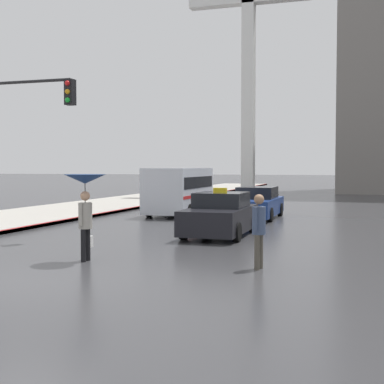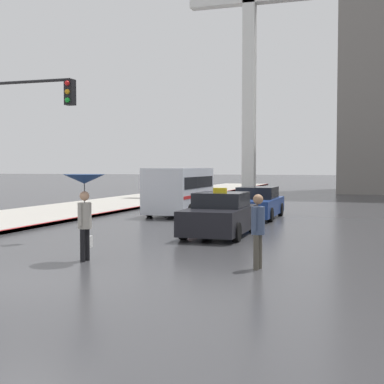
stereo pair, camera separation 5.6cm
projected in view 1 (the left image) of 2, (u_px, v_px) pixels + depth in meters
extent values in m
plane|color=#38383A|center=(24.00, 284.00, 10.49)|extent=(300.00, 300.00, 0.00)
cube|color=black|center=(220.00, 219.00, 17.75)|extent=(1.80, 4.07, 0.78)
cube|color=black|center=(222.00, 200.00, 17.92)|extent=(1.58, 1.83, 0.49)
cylinder|color=black|center=(237.00, 232.00, 16.30)|extent=(0.20, 0.60, 0.60)
cylinder|color=black|center=(184.00, 230.00, 16.82)|extent=(0.20, 0.60, 0.60)
cylinder|color=black|center=(253.00, 224.00, 18.71)|extent=(0.20, 0.60, 0.60)
cylinder|color=black|center=(206.00, 222.00, 19.22)|extent=(0.20, 0.60, 0.60)
cube|color=yellow|center=(220.00, 190.00, 17.71)|extent=(0.44, 0.16, 0.16)
cube|color=navy|center=(256.00, 207.00, 23.94)|extent=(1.80, 4.71, 0.71)
cube|color=black|center=(257.00, 193.00, 24.14)|extent=(1.58, 2.12, 0.52)
cylinder|color=black|center=(270.00, 215.00, 22.30)|extent=(0.20, 0.60, 0.60)
cylinder|color=black|center=(230.00, 214.00, 22.82)|extent=(0.20, 0.60, 0.60)
cylinder|color=black|center=(280.00, 209.00, 25.09)|extent=(0.20, 0.60, 0.60)
cylinder|color=black|center=(244.00, 209.00, 25.60)|extent=(0.20, 0.60, 0.60)
cube|color=silver|center=(179.00, 190.00, 25.70)|extent=(2.04, 5.09, 2.08)
cube|color=black|center=(179.00, 182.00, 25.69)|extent=(2.05, 4.68, 0.54)
cube|color=red|center=(179.00, 195.00, 25.71)|extent=(2.06, 4.88, 0.14)
cylinder|color=black|center=(189.00, 211.00, 24.01)|extent=(0.20, 0.63, 0.63)
cylinder|color=black|center=(149.00, 210.00, 24.57)|extent=(0.20, 0.63, 0.63)
cylinder|color=black|center=(207.00, 206.00, 26.92)|extent=(0.20, 0.63, 0.63)
cylinder|color=black|center=(171.00, 205.00, 27.48)|extent=(0.20, 0.63, 0.63)
cylinder|color=black|center=(83.00, 246.00, 12.86)|extent=(0.12, 0.12, 0.80)
cylinder|color=black|center=(88.00, 244.00, 13.07)|extent=(0.12, 0.12, 0.80)
cylinder|color=gray|center=(85.00, 216.00, 12.93)|extent=(0.34, 0.34, 0.63)
sphere|color=tan|center=(85.00, 196.00, 12.91)|extent=(0.23, 0.23, 0.23)
cylinder|color=gray|center=(81.00, 214.00, 12.73)|extent=(0.07, 0.07, 0.54)
cylinder|color=gray|center=(90.00, 213.00, 13.12)|extent=(0.07, 0.07, 0.54)
cone|color=navy|center=(85.00, 179.00, 12.89)|extent=(1.00, 1.00, 0.23)
cylinder|color=black|center=(85.00, 193.00, 12.90)|extent=(0.02, 0.02, 0.67)
cube|color=white|center=(90.00, 242.00, 13.25)|extent=(0.10, 0.18, 0.28)
cylinder|color=#4C473D|center=(260.00, 251.00, 12.06)|extent=(0.14, 0.14, 0.78)
cylinder|color=#4C473D|center=(257.00, 252.00, 11.86)|extent=(0.14, 0.14, 0.78)
cylinder|color=#3D4C6B|center=(259.00, 221.00, 11.93)|extent=(0.35, 0.35, 0.62)
sphere|color=#997051|center=(259.00, 199.00, 11.90)|extent=(0.23, 0.23, 0.23)
cylinder|color=#3D4C6B|center=(262.00, 218.00, 12.09)|extent=(0.08, 0.08, 0.53)
cylinder|color=#3D4C6B|center=(256.00, 219.00, 11.75)|extent=(0.08, 0.08, 0.53)
cylinder|color=black|center=(25.00, 82.00, 17.15)|extent=(3.28, 0.10, 0.10)
cube|color=black|center=(70.00, 92.00, 16.68)|extent=(0.28, 0.28, 0.80)
sphere|color=red|center=(67.00, 83.00, 16.52)|extent=(0.16, 0.16, 0.16)
sphere|color=orange|center=(67.00, 92.00, 16.53)|extent=(0.16, 0.16, 0.16)
sphere|color=green|center=(68.00, 100.00, 16.54)|extent=(0.16, 0.16, 0.16)
cube|color=white|center=(249.00, 60.00, 39.46)|extent=(0.90, 0.90, 20.46)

